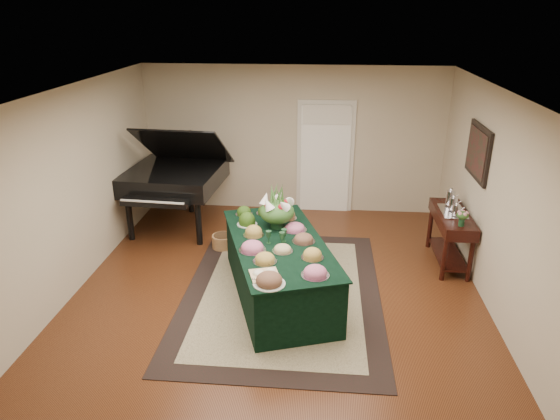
# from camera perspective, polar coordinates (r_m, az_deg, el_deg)

# --- Properties ---
(ground) EXTENTS (6.00, 6.00, 0.00)m
(ground) POSITION_cam_1_polar(r_m,az_deg,el_deg) (7.03, -0.22, -8.89)
(ground) COLOR black
(ground) RESTS_ON ground
(area_rug) EXTENTS (2.64, 3.70, 0.01)m
(area_rug) POSITION_cam_1_polar(r_m,az_deg,el_deg) (6.91, 0.28, -9.38)
(area_rug) COLOR black
(area_rug) RESTS_ON ground
(kitchen_doorway) EXTENTS (1.05, 0.07, 2.10)m
(kitchen_doorway) POSITION_cam_1_polar(r_m,az_deg,el_deg) (9.33, 5.18, 5.88)
(kitchen_doorway) COLOR beige
(kitchen_doorway) RESTS_ON ground
(buffet_table) EXTENTS (1.84, 2.65, 0.80)m
(buffet_table) POSITION_cam_1_polar(r_m,az_deg,el_deg) (6.68, -0.16, -6.67)
(buffet_table) COLOR black
(buffet_table) RESTS_ON ground
(food_platters) EXTENTS (1.37, 2.33, 0.14)m
(food_platters) POSITION_cam_1_polar(r_m,az_deg,el_deg) (6.43, -0.60, -3.41)
(food_platters) COLOR silver
(food_platters) RESTS_ON buffet_table
(cutting_board) EXTENTS (0.40, 0.40, 0.10)m
(cutting_board) POSITION_cam_1_polar(r_m,az_deg,el_deg) (5.69, -1.80, -7.16)
(cutting_board) COLOR tan
(cutting_board) RESTS_ON buffet_table
(green_goblets) EXTENTS (0.27, 0.17, 0.18)m
(green_goblets) POSITION_cam_1_polar(r_m,az_deg,el_deg) (6.41, -0.20, -3.09)
(green_goblets) COLOR #15361D
(green_goblets) RESTS_ON buffet_table
(floral_centerpiece) EXTENTS (0.50, 0.50, 0.50)m
(floral_centerpiece) POSITION_cam_1_polar(r_m,az_deg,el_deg) (6.79, -0.35, 0.28)
(floral_centerpiece) COLOR #15361D
(floral_centerpiece) RESTS_ON buffet_table
(grand_piano) EXTENTS (1.73, 1.92, 1.84)m
(grand_piano) POSITION_cam_1_polar(r_m,az_deg,el_deg) (8.74, -11.90, 3.76)
(grand_piano) COLOR black
(grand_piano) RESTS_ON ground
(wicker_basket) EXTENTS (0.35, 0.35, 0.22)m
(wicker_basket) POSITION_cam_1_polar(r_m,az_deg,el_deg) (8.13, -6.55, -3.60)
(wicker_basket) COLOR olive
(wicker_basket) RESTS_ON ground
(mahogany_sideboard) EXTENTS (0.45, 1.27, 0.82)m
(mahogany_sideboard) POSITION_cam_1_polar(r_m,az_deg,el_deg) (7.82, 19.01, -1.60)
(mahogany_sideboard) COLOR black
(mahogany_sideboard) RESTS_ON ground
(tea_service) EXTENTS (0.34, 0.58, 0.30)m
(tea_service) POSITION_cam_1_polar(r_m,az_deg,el_deg) (7.78, 19.16, 0.69)
(tea_service) COLOR silver
(tea_service) RESTS_ON mahogany_sideboard
(pink_bouquet) EXTENTS (0.18, 0.18, 0.23)m
(pink_bouquet) POSITION_cam_1_polar(r_m,az_deg,el_deg) (7.27, 20.13, -0.63)
(pink_bouquet) COLOR #15361D
(pink_bouquet) RESTS_ON mahogany_sideboard
(wall_painting) EXTENTS (0.05, 0.95, 0.75)m
(wall_painting) POSITION_cam_1_polar(r_m,az_deg,el_deg) (7.52, 21.70, 6.17)
(wall_painting) COLOR black
(wall_painting) RESTS_ON ground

